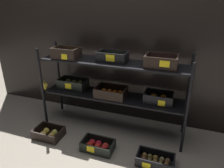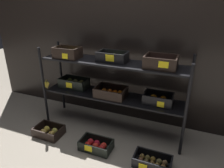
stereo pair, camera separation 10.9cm
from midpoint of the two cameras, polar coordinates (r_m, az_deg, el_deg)
name	(u,v)px [view 2 (the right image)]	position (r m, az deg, el deg)	size (l,w,h in m)	color
ground_plane	(112,127)	(2.75, 1.16, -11.62)	(10.00, 10.00, 0.00)	gray
storefront_wall	(123,53)	(2.72, 4.32, 8.51)	(4.12, 0.12, 1.77)	black
display_rack	(110,79)	(2.44, 0.84, 1.47)	(1.83, 0.41, 1.00)	black
crate_ground_apple_gold	(49,132)	(2.68, -15.74, -12.45)	(0.33, 0.24, 0.11)	black
crate_ground_apple_red	(96,145)	(2.38, -3.06, -16.45)	(0.35, 0.22, 0.11)	black
crate_ground_kiwi	(152,162)	(2.24, 12.46, -20.17)	(0.37, 0.21, 0.11)	black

